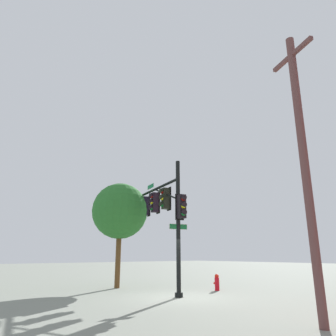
% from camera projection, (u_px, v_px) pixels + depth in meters
% --- Properties ---
extents(ground_plane, '(120.00, 120.00, 0.00)m').
position_uv_depth(ground_plane, '(179.00, 297.00, 13.85)').
color(ground_plane, gray).
extents(signal_pole_assembly, '(6.91, 2.10, 6.27)m').
position_uv_depth(signal_pole_assembly, '(159.00, 208.00, 16.93)').
color(signal_pole_assembly, black).
rests_on(signal_pole_assembly, ground_plane).
extents(utility_pole, '(1.71, 0.79, 8.57)m').
position_uv_depth(utility_pole, '(304.00, 160.00, 9.10)').
color(utility_pole, brown).
rests_on(utility_pole, ground_plane).
extents(fire_hydrant, '(0.33, 0.24, 0.83)m').
position_uv_depth(fire_hydrant, '(217.00, 282.00, 16.50)').
color(fire_hydrant, red).
rests_on(fire_hydrant, ground_plane).
extents(tree_near, '(3.29, 3.29, 5.99)m').
position_uv_depth(tree_near, '(120.00, 211.00, 18.77)').
color(tree_near, brown).
rests_on(tree_near, ground_plane).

